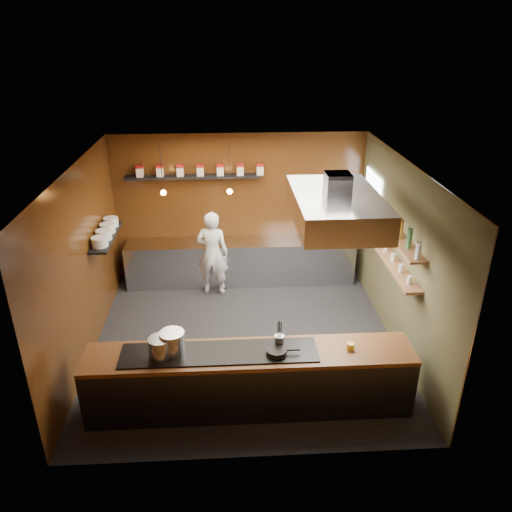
{
  "coord_description": "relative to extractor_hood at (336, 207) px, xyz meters",
  "views": [
    {
      "loc": [
        -0.24,
        -7.05,
        4.87
      ],
      "look_at": [
        0.2,
        0.4,
        1.39
      ],
      "focal_mm": 35.0,
      "sensor_mm": 36.0,
      "label": 1
    }
  ],
  "objects": [
    {
      "name": "bottles",
      "position": [
        1.04,
        0.7,
        -0.45
      ],
      "size": [
        0.06,
        2.66,
        0.24
      ],
      "color": "silver",
      "rests_on": "bottle_shelf_upper"
    },
    {
      "name": "stockpot_small",
      "position": [
        -2.46,
        -1.26,
        -1.42
      ],
      "size": [
        0.35,
        0.35,
        0.28
      ],
      "primitive_type": "cylinder",
      "rotation": [
        0.0,
        0.0,
        0.16
      ],
      "color": "silver",
      "rests_on": "pass_counter"
    },
    {
      "name": "bottle_shelf_lower",
      "position": [
        1.04,
        0.7,
        -1.06
      ],
      "size": [
        0.26,
        2.8,
        0.04
      ],
      "primitive_type": "cube",
      "color": "#925C3A",
      "rests_on": "right_wall"
    },
    {
      "name": "ceiling",
      "position": [
        -1.3,
        0.4,
        0.49
      ],
      "size": [
        5.0,
        5.0,
        0.0
      ],
      "primitive_type": "plane",
      "rotation": [
        3.14,
        0.0,
        0.0
      ],
      "color": "silver",
      "rests_on": "back_wall"
    },
    {
      "name": "pass_counter",
      "position": [
        -1.3,
        -1.2,
        -2.04
      ],
      "size": [
        4.4,
        0.72,
        0.94
      ],
      "color": "#38383D",
      "rests_on": "floor"
    },
    {
      "name": "extractor_hood",
      "position": [
        0.0,
        0.0,
        0.0
      ],
      "size": [
        1.2,
        2.0,
        0.72
      ],
      "color": "#38383D",
      "rests_on": "ceiling"
    },
    {
      "name": "window_pane",
      "position": [
        1.15,
        2.1,
        -0.61
      ],
      "size": [
        0.0,
        1.0,
        1.0
      ],
      "primitive_type": "plane",
      "rotation": [
        1.57,
        0.0,
        -1.57
      ],
      "color": "white",
      "rests_on": "right_wall"
    },
    {
      "name": "wine_glasses",
      "position": [
        1.04,
        0.7,
        -0.97
      ],
      "size": [
        0.07,
        2.37,
        0.13
      ],
      "color": "silver",
      "rests_on": "bottle_shelf_lower"
    },
    {
      "name": "prep_counter",
      "position": [
        -1.3,
        2.57,
        -2.06
      ],
      "size": [
        4.6,
        0.65,
        0.9
      ],
      "primitive_type": "cube",
      "color": "silver",
      "rests_on": "floor"
    },
    {
      "name": "pendant_left",
      "position": [
        -2.7,
        2.1,
        -0.35
      ],
      "size": [
        0.1,
        0.1,
        0.95
      ],
      "color": "black",
      "rests_on": "ceiling"
    },
    {
      "name": "plate_stacks",
      "position": [
        -3.64,
        1.4,
        -0.86
      ],
      "size": [
        0.26,
        1.16,
        0.16
      ],
      "color": "silver",
      "rests_on": "plate_shelf"
    },
    {
      "name": "pendant_right",
      "position": [
        -1.5,
        2.1,
        -0.35
      ],
      "size": [
        0.1,
        0.1,
        0.95
      ],
      "color": "black",
      "rests_on": "ceiling"
    },
    {
      "name": "frying_pan",
      "position": [
        -0.94,
        -1.29,
        -1.53
      ],
      "size": [
        0.45,
        0.28,
        0.07
      ],
      "color": "black",
      "rests_on": "pass_counter"
    },
    {
      "name": "floor",
      "position": [
        -1.3,
        0.4,
        -2.51
      ],
      "size": [
        5.0,
        5.0,
        0.0
      ],
      "primitive_type": "plane",
      "color": "black",
      "rests_on": "ground"
    },
    {
      "name": "plate_shelf",
      "position": [
        -3.64,
        1.4,
        -0.96
      ],
      "size": [
        0.3,
        1.4,
        0.04
      ],
      "primitive_type": "cube",
      "color": "black",
      "rests_on": "left_wall"
    },
    {
      "name": "chef",
      "position": [
        -1.86,
        2.15,
        -1.66
      ],
      "size": [
        0.68,
        0.51,
        1.7
      ],
      "primitive_type": "imported",
      "rotation": [
        0.0,
        0.0,
        2.96
      ],
      "color": "white",
      "rests_on": "floor"
    },
    {
      "name": "storage_tins",
      "position": [
        -2.05,
        2.76,
        -0.17
      ],
      "size": [
        2.43,
        0.13,
        0.22
      ],
      "color": "beige",
      "rests_on": "tin_shelf"
    },
    {
      "name": "stockpot_large",
      "position": [
        -2.31,
        -1.18,
        -1.41
      ],
      "size": [
        0.37,
        0.37,
        0.32
      ],
      "primitive_type": "cylinder",
      "rotation": [
        0.0,
        0.0,
        0.14
      ],
      "color": "silver",
      "rests_on": "pass_counter"
    },
    {
      "name": "utensil_crock",
      "position": [
        -0.9,
        -1.12,
        -1.48
      ],
      "size": [
        0.14,
        0.14,
        0.17
      ],
      "primitive_type": "cylinder",
      "rotation": [
        0.0,
        0.0,
        -0.07
      ],
      "color": "silver",
      "rests_on": "pass_counter"
    },
    {
      "name": "espresso_machine",
      "position": [
        0.41,
        2.51,
        -1.43
      ],
      "size": [
        0.38,
        0.36,
        0.36
      ],
      "primitive_type": "cube",
      "rotation": [
        0.0,
        0.0,
        -0.06
      ],
      "color": "black",
      "rests_on": "prep_counter"
    },
    {
      "name": "bottle_shelf_upper",
      "position": [
        1.04,
        0.7,
        -0.59
      ],
      "size": [
        0.26,
        2.8,
        0.04
      ],
      "primitive_type": "cube",
      "color": "#925C3A",
      "rests_on": "right_wall"
    },
    {
      "name": "right_wall",
      "position": [
        1.2,
        0.4,
        -1.01
      ],
      "size": [
        0.0,
        5.0,
        5.0
      ],
      "primitive_type": "plane",
      "rotation": [
        1.57,
        0.0,
        -1.57
      ],
      "color": "#474728",
      "rests_on": "ground"
    },
    {
      "name": "back_wall",
      "position": [
        -1.3,
        2.9,
        -1.01
      ],
      "size": [
        5.0,
        0.0,
        5.0
      ],
      "primitive_type": "plane",
      "rotation": [
        1.57,
        0.0,
        0.0
      ],
      "color": "#3A1C0A",
      "rests_on": "ground"
    },
    {
      "name": "tin_shelf",
      "position": [
        -2.2,
        2.76,
        -0.31
      ],
      "size": [
        2.6,
        0.26,
        0.04
      ],
      "primitive_type": "cube",
      "color": "black",
      "rests_on": "back_wall"
    },
    {
      "name": "butter_jar",
      "position": [
        0.05,
        -1.21,
        -1.54
      ],
      "size": [
        0.14,
        0.14,
        0.09
      ],
      "primitive_type": "cylinder",
      "rotation": [
        0.0,
        0.0,
        0.43
      ],
      "color": "yellow",
      "rests_on": "pass_counter"
    },
    {
      "name": "left_wall",
      "position": [
        -3.8,
        0.4,
        -1.01
      ],
      "size": [
        0.0,
        5.0,
        5.0
      ],
      "primitive_type": "plane",
      "rotation": [
        1.57,
        0.0,
        1.57
      ],
      "color": "#3A1C0A",
      "rests_on": "ground"
    }
  ]
}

